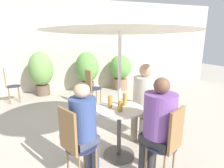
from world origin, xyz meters
The scene contains 19 objects.
ground_plane centered at (0.00, 0.00, 0.00)m, with size 20.00×20.00×0.00m, color #B2A899.
storefront_wall centered at (0.00, 4.08, 1.50)m, with size 10.00×0.06×3.00m.
cafe_table_near centered at (0.16, 0.10, 0.52)m, with size 0.67×0.67×0.75m.
cafe_table_far centered at (1.52, 1.46, 0.51)m, with size 0.65×0.65×0.75m.
bistro_chair_0 centered at (-0.48, -0.29, 0.57)m, with size 0.42×0.41×0.96m.
bistro_chair_1 centered at (0.55, -0.55, 0.57)m, with size 0.41×0.42×0.96m.
bistro_chair_2 centered at (0.81, 0.49, 0.57)m, with size 0.42×0.41×0.96m.
bistro_chair_3 centered at (0.07, 2.26, 0.57)m, with size 0.41×0.39×0.96m.
bistro_chair_4 centered at (-2.05, 3.05, 0.57)m, with size 0.41×0.39×0.96m.
seated_person_0 centered at (-0.36, -0.22, 0.73)m, with size 0.38×0.37×1.22m.
seated_person_1 centered at (0.48, -0.42, 0.75)m, with size 0.45×0.47×1.27m.
seated_person_2 centered at (0.68, 0.41, 0.77)m, with size 0.47×0.46×1.31m.
beer_glass_0 centered at (0.05, 0.15, 0.83)m, with size 0.06×0.06×0.17m.
beer_glass_1 centered at (0.14, -0.03, 0.82)m, with size 0.07×0.07×0.15m.
beer_glass_2 centered at (0.27, 0.17, 0.84)m, with size 0.06×0.06×0.19m.
potted_plant_0 centered at (-1.29, 3.64, 0.78)m, with size 0.73×0.73×1.36m.
potted_plant_1 centered at (0.13, 3.61, 0.78)m, with size 0.76×0.76×1.34m.
potted_plant_2 centered at (1.30, 3.67, 0.70)m, with size 0.76×0.76×1.21m.
umbrella centered at (0.16, 0.10, 1.91)m, with size 1.94×1.94×2.05m.
Camera 1 is at (-0.52, -2.09, 1.64)m, focal length 28.00 mm.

